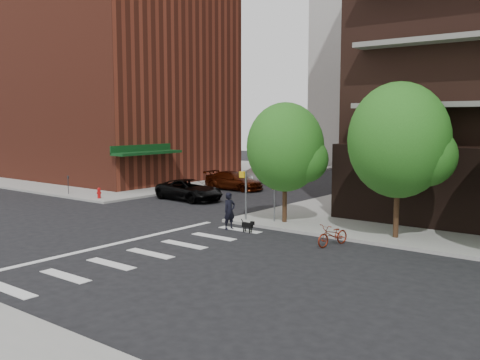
{
  "coord_description": "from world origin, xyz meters",
  "views": [
    {
      "loc": [
        19.02,
        -14.61,
        5.47
      ],
      "look_at": [
        3.0,
        6.0,
        2.5
      ],
      "focal_mm": 40.0,
      "sensor_mm": 36.0,
      "label": 1
    }
  ],
  "objects_px": {
    "parked_car_maroon": "(234,181)",
    "parked_car_silver": "(267,175)",
    "dog_walker": "(229,211)",
    "parked_car_black": "(189,190)",
    "fire_hydrant": "(99,192)",
    "scooter": "(333,235)"
  },
  "relations": [
    {
      "from": "parked_car_silver",
      "to": "scooter",
      "type": "distance_m",
      "value": 22.95
    },
    {
      "from": "fire_hydrant",
      "to": "parked_car_maroon",
      "type": "bearing_deg",
      "value": 69.26
    },
    {
      "from": "scooter",
      "to": "parked_car_maroon",
      "type": "bearing_deg",
      "value": 153.92
    },
    {
      "from": "parked_car_black",
      "to": "parked_car_maroon",
      "type": "relative_size",
      "value": 1.03
    },
    {
      "from": "parked_car_black",
      "to": "dog_walker",
      "type": "bearing_deg",
      "value": -120.0
    },
    {
      "from": "parked_car_black",
      "to": "parked_car_maroon",
      "type": "distance_m",
      "value": 6.19
    },
    {
      "from": "fire_hydrant",
      "to": "scooter",
      "type": "xyz_separation_m",
      "value": [
        18.77,
        -2.01,
        -0.06
      ]
    },
    {
      "from": "fire_hydrant",
      "to": "scooter",
      "type": "height_order",
      "value": "scooter"
    },
    {
      "from": "parked_car_black",
      "to": "dog_walker",
      "type": "xyz_separation_m",
      "value": [
        8.23,
        -5.84,
        0.23
      ]
    },
    {
      "from": "parked_car_black",
      "to": "dog_walker",
      "type": "height_order",
      "value": "dog_walker"
    },
    {
      "from": "fire_hydrant",
      "to": "parked_car_silver",
      "type": "xyz_separation_m",
      "value": [
        3.37,
        15.02,
        0.15
      ]
    },
    {
      "from": "parked_car_maroon",
      "to": "scooter",
      "type": "distance_m",
      "value": 19.18
    },
    {
      "from": "fire_hydrant",
      "to": "dog_walker",
      "type": "distance_m",
      "value": 13.15
    },
    {
      "from": "dog_walker",
      "to": "parked_car_black",
      "type": "bearing_deg",
      "value": 65.94
    },
    {
      "from": "parked_car_silver",
      "to": "dog_walker",
      "type": "bearing_deg",
      "value": -148.67
    },
    {
      "from": "fire_hydrant",
      "to": "scooter",
      "type": "bearing_deg",
      "value": -6.1
    },
    {
      "from": "scooter",
      "to": "dog_walker",
      "type": "xyz_separation_m",
      "value": [
        -5.77,
        -0.0,
        0.44
      ]
    },
    {
      "from": "parked_car_silver",
      "to": "scooter",
      "type": "xyz_separation_m",
      "value": [
        15.39,
        -17.02,
        -0.21
      ]
    },
    {
      "from": "parked_car_maroon",
      "to": "parked_car_silver",
      "type": "height_order",
      "value": "parked_car_maroon"
    },
    {
      "from": "fire_hydrant",
      "to": "parked_car_silver",
      "type": "relative_size",
      "value": 0.17
    },
    {
      "from": "parked_car_maroon",
      "to": "dog_walker",
      "type": "bearing_deg",
      "value": -143.76
    },
    {
      "from": "parked_car_maroon",
      "to": "parked_car_silver",
      "type": "bearing_deg",
      "value": 2.96
    }
  ]
}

